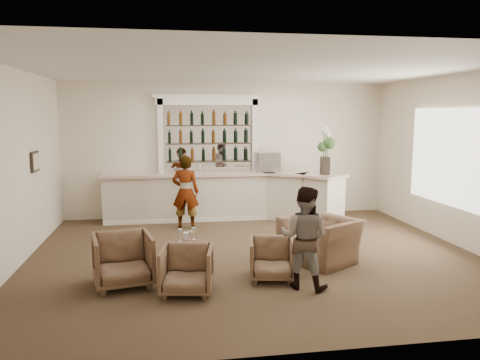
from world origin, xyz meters
The scene contains 19 objects.
ground centered at (0.00, 0.00, 0.00)m, with size 8.00×8.00×0.00m, color brown.
room_shell centered at (0.16, 0.71, 2.34)m, with size 8.04×7.02×3.32m.
bar_counter centered at (-0.16, 3.00, 0.57)m, with size 5.72×1.80×1.14m.
back_bar_alcove centered at (-0.50, 3.41, 2.03)m, with size 2.64×0.25×3.00m.
cocktail_table centered at (-1.22, -0.69, 0.25)m, with size 0.64×0.64×0.50m, color #4C2D21.
sommelier centered at (-1.13, 2.28, 0.82)m, with size 0.60×0.39×1.64m, color gray.
guest centered at (0.42, -1.64, 0.75)m, with size 0.73×0.57×1.50m, color gray.
armchair_left centered at (-2.20, -1.14, 0.39)m, with size 0.83×0.86×0.78m, color brown.
armchair_center centered at (-1.29, -1.59, 0.34)m, with size 0.72×0.74×0.67m, color brown.
armchair_right centered at (0.04, -1.22, 0.32)m, with size 0.68×0.69×0.63m, color brown.
armchair_far centered at (1.06, -0.49, 0.38)m, with size 1.17×1.03×0.76m, color brown.
espresso_machine centered at (0.92, 3.10, 1.38)m, with size 0.54×0.45×0.47m, color #B2B2B7.
flower_vase centered at (2.11, 2.33, 1.76)m, with size 0.29×0.29×1.09m.
wine_glass_bar_left centered at (-1.14, 3.03, 1.25)m, with size 0.07×0.07×0.21m, color white, non-canonical shape.
wine_glass_bar_right centered at (-0.74, 3.08, 1.25)m, with size 0.07×0.07×0.21m, color white, non-canonical shape.
wine_glass_tbl_a centered at (-1.34, -0.66, 0.60)m, with size 0.07×0.07×0.21m, color white, non-canonical shape.
wine_glass_tbl_b centered at (-1.12, -0.61, 0.60)m, with size 0.07×0.07×0.21m, color white, non-canonical shape.
wine_glass_tbl_c centered at (-1.18, -0.82, 0.60)m, with size 0.07×0.07×0.21m, color white, non-canonical shape.
napkin_holder centered at (-1.24, -0.55, 0.56)m, with size 0.08×0.08×0.12m, color white.
Camera 1 is at (-1.55, -8.02, 2.53)m, focal length 35.00 mm.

